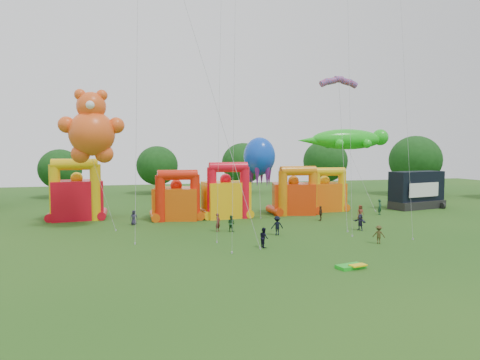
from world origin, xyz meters
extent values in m
plane|color=#1D4C15|center=(0.00, 0.00, 0.00)|extent=(160.00, 160.00, 0.00)
cylinder|color=#352314|center=(37.20, 42.93, 1.86)|extent=(0.44, 0.44, 3.72)
ellipsoid|color=#143E13|center=(37.20, 42.93, 6.41)|extent=(9.30, 9.30, 8.89)
cylinder|color=#352314|center=(24.43, 53.49, 1.75)|extent=(0.44, 0.44, 3.51)
ellipsoid|color=#143E13|center=(24.43, 53.49, 6.04)|extent=(8.77, 8.78, 8.39)
cylinder|color=#352314|center=(7.94, 55.24, 1.65)|extent=(0.44, 0.44, 3.30)
ellipsoid|color=#143E13|center=(7.94, 55.24, 5.68)|extent=(8.25, 8.25, 7.88)
cylinder|color=#352314|center=(-8.23, 57.22, 1.55)|extent=(0.44, 0.44, 3.09)
ellipsoid|color=#143E13|center=(-8.23, 57.22, 5.32)|extent=(7.73, 7.72, 7.38)
cylinder|color=#352314|center=(-24.84, 54.40, 1.44)|extent=(0.44, 0.44, 2.88)
ellipsoid|color=#143E13|center=(-24.84, 54.40, 4.96)|extent=(7.20, 7.20, 6.88)
cube|color=red|center=(-19.59, 29.74, 2.30)|extent=(6.16, 5.17, 4.60)
cylinder|color=#E4B40C|center=(-21.80, 28.10, 3.29)|extent=(1.25, 1.25, 6.57)
cylinder|color=#E4B40C|center=(-17.38, 28.10, 3.29)|extent=(1.25, 1.25, 6.57)
cylinder|color=#E4B40C|center=(-19.59, 28.10, 6.57)|extent=(5.04, 1.31, 1.31)
sphere|color=#E4B40C|center=(-19.59, 29.74, 4.90)|extent=(1.40, 1.40, 1.40)
cube|color=#DB500B|center=(-8.16, 26.59, 1.87)|extent=(5.97, 5.21, 3.75)
cylinder|color=red|center=(-10.17, 25.10, 2.68)|extent=(1.13, 1.13, 5.35)
cylinder|color=red|center=(-6.16, 25.10, 2.68)|extent=(1.13, 1.13, 5.35)
cylinder|color=red|center=(-8.16, 25.10, 5.35)|extent=(4.58, 1.19, 1.19)
sphere|color=red|center=(-8.16, 26.59, 4.05)|extent=(1.40, 1.40, 1.40)
cube|color=#F7AE0D|center=(-2.14, 26.60, 2.17)|extent=(5.57, 4.66, 4.33)
cylinder|color=red|center=(-4.16, 25.11, 3.09)|extent=(1.13, 1.13, 6.19)
cylinder|color=red|center=(-0.13, 25.11, 3.09)|extent=(1.13, 1.13, 6.19)
cylinder|color=red|center=(-2.14, 25.11, 6.19)|extent=(4.59, 1.19, 1.19)
sphere|color=red|center=(-2.14, 26.60, 4.63)|extent=(1.40, 1.40, 1.40)
cube|color=red|center=(6.98, 27.11, 1.96)|extent=(6.08, 5.33, 3.93)
cylinder|color=orange|center=(4.95, 25.60, 2.81)|extent=(1.14, 1.14, 5.61)
cylinder|color=orange|center=(9.00, 25.60, 2.81)|extent=(1.14, 1.14, 5.61)
cylinder|color=orange|center=(6.98, 25.60, 5.61)|extent=(4.63, 1.20, 1.20)
sphere|color=orange|center=(6.98, 27.11, 4.23)|extent=(1.40, 1.40, 1.40)
cube|color=#EA5C0C|center=(12.13, 28.67, 1.88)|extent=(4.87, 3.93, 3.76)
cylinder|color=#EFB30C|center=(10.26, 27.28, 2.69)|extent=(1.05, 1.05, 5.37)
cylinder|color=#EFB30C|center=(14.00, 27.28, 2.69)|extent=(1.05, 1.05, 5.37)
cylinder|color=#EFB30C|center=(12.13, 27.28, 5.37)|extent=(4.27, 1.11, 1.11)
sphere|color=#EFB30C|center=(12.13, 28.67, 4.06)|extent=(1.40, 1.40, 1.40)
cube|color=black|center=(25.72, 27.20, 0.55)|extent=(8.71, 4.76, 1.10)
cube|color=black|center=(25.72, 27.40, 3.16)|extent=(8.63, 4.37, 4.12)
cube|color=white|center=(25.72, 25.81, 2.75)|extent=(5.58, 1.28, 1.94)
cylinder|color=black|center=(22.42, 25.96, 0.40)|extent=(0.30, 0.90, 0.90)
cylinder|color=black|center=(29.02, 25.96, 0.40)|extent=(0.30, 0.90, 0.90)
sphere|color=#F5541B|center=(-17.20, 21.96, 9.92)|extent=(4.60, 4.60, 4.60)
sphere|color=#F5541B|center=(-17.20, 21.96, 12.64)|extent=(2.93, 2.93, 2.93)
sphere|color=#F5541B|center=(-18.24, 21.96, 13.79)|extent=(1.15, 1.15, 1.15)
sphere|color=#F5541B|center=(-16.15, 21.96, 13.79)|extent=(1.15, 1.15, 1.15)
sphere|color=#F5541B|center=(-19.60, 21.96, 10.76)|extent=(1.67, 1.67, 1.67)
sphere|color=#F5541B|center=(-14.79, 21.96, 10.76)|extent=(1.67, 1.67, 1.67)
sphere|color=#F5541B|center=(-18.35, 21.96, 7.83)|extent=(1.88, 1.88, 1.88)
sphere|color=#F5541B|center=(-16.05, 21.96, 7.83)|extent=(1.88, 1.88, 1.88)
sphere|color=white|center=(-17.20, 20.55, 12.64)|extent=(0.84, 0.84, 0.84)
ellipsoid|color=#1CC21B|center=(17.75, 32.82, 9.81)|extent=(11.26, 3.52, 2.99)
sphere|color=#1CC21B|center=(23.25, 32.82, 10.14)|extent=(2.42, 2.42, 2.42)
cone|color=#1CC21B|center=(12.03, 32.82, 9.59)|extent=(4.40, 1.76, 1.76)
sphere|color=#1CC21B|center=(19.95, 34.58, 9.15)|extent=(1.32, 1.32, 1.32)
sphere|color=#1CC21B|center=(19.95, 31.06, 9.15)|extent=(1.32, 1.32, 1.32)
sphere|color=#1CC21B|center=(15.55, 34.58, 9.15)|extent=(1.32, 1.32, 1.32)
sphere|color=#1CC21B|center=(15.55, 31.06, 9.15)|extent=(1.32, 1.32, 1.32)
ellipsoid|color=blue|center=(2.98, 29.07, 7.40)|extent=(4.13, 4.13, 4.95)
cone|color=#591E8C|center=(4.32, 29.07, 5.13)|extent=(0.93, 0.93, 3.30)
cone|color=#591E8C|center=(3.65, 30.23, 5.13)|extent=(0.93, 0.93, 3.30)
cone|color=#591E8C|center=(2.31, 30.23, 5.13)|extent=(0.93, 0.93, 3.30)
cone|color=#591E8C|center=(1.64, 29.07, 5.13)|extent=(0.93, 0.93, 3.30)
cone|color=#591E8C|center=(2.31, 27.91, 5.13)|extent=(0.93, 0.93, 3.30)
cone|color=#591E8C|center=(3.65, 27.91, 5.13)|extent=(0.93, 0.93, 3.30)
cube|color=green|center=(1.10, 2.02, 0.12)|extent=(2.16, 1.38, 0.24)
cube|color=yellow|center=(1.50, 1.72, 0.26)|extent=(1.30, 0.83, 0.10)
imported|color=#242137|center=(-13.17, 23.70, 0.81)|extent=(0.87, 0.64, 1.62)
imported|color=#531917|center=(-5.01, 17.59, 0.92)|extent=(0.77, 0.79, 1.83)
imported|color=#1B4422|center=(-3.72, 17.28, 0.82)|extent=(0.99, 1.01, 1.65)
imported|color=black|center=(0.12, 14.31, 0.92)|extent=(1.23, 0.76, 1.85)
imported|color=#3D2918|center=(7.93, 21.04, 0.86)|extent=(0.95, 1.05, 1.72)
imported|color=#26253E|center=(9.24, 14.52, 0.83)|extent=(1.02, 1.62, 1.67)
imported|color=maroon|center=(12.87, 20.61, 0.86)|extent=(0.85, 0.57, 1.71)
imported|color=#173A27|center=(17.26, 23.34, 0.98)|extent=(0.84, 0.82, 1.95)
imported|color=black|center=(-2.76, 9.63, 0.85)|extent=(0.73, 0.89, 1.69)
imported|color=#3F3819|center=(7.48, 8.47, 0.80)|extent=(1.20, 1.03, 1.61)
camera|label=1|loc=(-13.87, -24.24, 8.20)|focal=32.00mm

